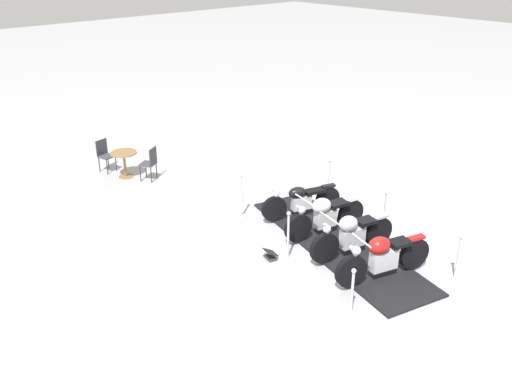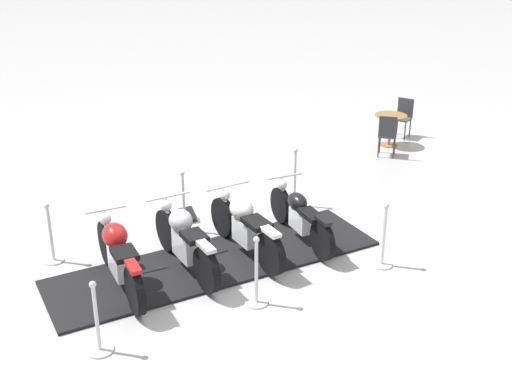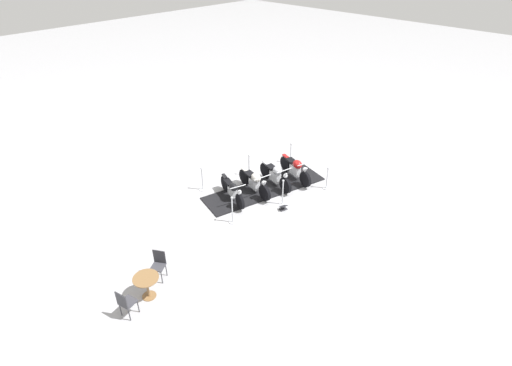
{
  "view_description": "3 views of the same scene",
  "coord_description": "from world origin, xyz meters",
  "px_view_note": "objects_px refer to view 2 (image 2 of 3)",
  "views": [
    {
      "loc": [
        -8.68,
        -6.81,
        6.28
      ],
      "look_at": [
        -0.7,
        1.98,
        1.09
      ],
      "focal_mm": 38.62,
      "sensor_mm": 36.0,
      "label": 1
    },
    {
      "loc": [
        6.88,
        -5.64,
        5.05
      ],
      "look_at": [
        -0.15,
        1.0,
        1.05
      ],
      "focal_mm": 44.69,
      "sensor_mm": 36.0,
      "label": 2
    },
    {
      "loc": [
        -9.6,
        10.5,
        9.22
      ],
      "look_at": [
        -0.61,
        1.17,
        1.09
      ],
      "focal_mm": 28.05,
      "sensor_mm": 36.0,
      "label": 3
    }
  ],
  "objects_px": {
    "motorcycle_chrome": "(184,240)",
    "cafe_chair_across_table": "(403,115)",
    "stanchion_right_front": "(295,186)",
    "cafe_table": "(391,123)",
    "stanchion_left_mid": "(256,283)",
    "motorcycle_black": "(300,215)",
    "motorcycle_maroon": "(118,255)",
    "motorcycle_cream": "(245,226)",
    "stanchion_left_front": "(383,246)",
    "info_placard": "(187,217)",
    "stanchion_right_rear": "(52,243)",
    "stanchion_left_rear": "(98,331)",
    "cafe_chair_near_table": "(388,133)",
    "stanchion_right_mid": "(184,209)"
  },
  "relations": [
    {
      "from": "stanchion_right_mid",
      "to": "stanchion_left_mid",
      "type": "height_order",
      "value": "stanchion_right_mid"
    },
    {
      "from": "motorcycle_black",
      "to": "stanchion_right_rear",
      "type": "relative_size",
      "value": 2.01
    },
    {
      "from": "motorcycle_black",
      "to": "cafe_chair_across_table",
      "type": "height_order",
      "value": "motorcycle_black"
    },
    {
      "from": "stanchion_right_rear",
      "to": "cafe_chair_across_table",
      "type": "bearing_deg",
      "value": 89.28
    },
    {
      "from": "motorcycle_cream",
      "to": "stanchion_right_front",
      "type": "relative_size",
      "value": 1.88
    },
    {
      "from": "motorcycle_maroon",
      "to": "cafe_chair_across_table",
      "type": "xyz_separation_m",
      "value": [
        -1.29,
        9.03,
        0.01
      ]
    },
    {
      "from": "stanchion_right_rear",
      "to": "stanchion_right_front",
      "type": "bearing_deg",
      "value": 75.32
    },
    {
      "from": "stanchion_right_mid",
      "to": "stanchion_right_rear",
      "type": "bearing_deg",
      "value": -104.68
    },
    {
      "from": "motorcycle_chrome",
      "to": "stanchion_right_mid",
      "type": "relative_size",
      "value": 1.87
    },
    {
      "from": "stanchion_left_front",
      "to": "motorcycle_chrome",
      "type": "bearing_deg",
      "value": -130.43
    },
    {
      "from": "stanchion_left_rear",
      "to": "cafe_chair_near_table",
      "type": "xyz_separation_m",
      "value": [
        -1.8,
        8.54,
        0.26
      ]
    },
    {
      "from": "stanchion_left_rear",
      "to": "cafe_chair_across_table",
      "type": "relative_size",
      "value": 1.06
    },
    {
      "from": "stanchion_left_rear",
      "to": "cafe_chair_near_table",
      "type": "distance_m",
      "value": 8.73
    },
    {
      "from": "stanchion_left_front",
      "to": "cafe_chair_across_table",
      "type": "xyz_separation_m",
      "value": [
        -3.56,
        5.68,
        0.22
      ]
    },
    {
      "from": "stanchion_left_rear",
      "to": "stanchion_left_mid",
      "type": "bearing_deg",
      "value": 75.32
    },
    {
      "from": "motorcycle_chrome",
      "to": "stanchion_right_front",
      "type": "relative_size",
      "value": 1.85
    },
    {
      "from": "stanchion_right_mid",
      "to": "stanchion_left_mid",
      "type": "bearing_deg",
      "value": -14.68
    },
    {
      "from": "stanchion_left_mid",
      "to": "stanchion_left_front",
      "type": "relative_size",
      "value": 0.98
    },
    {
      "from": "stanchion_left_mid",
      "to": "cafe_chair_near_table",
      "type": "height_order",
      "value": "stanchion_left_mid"
    },
    {
      "from": "motorcycle_black",
      "to": "cafe_table",
      "type": "distance_m",
      "value": 5.55
    },
    {
      "from": "cafe_chair_across_table",
      "to": "stanchion_right_front",
      "type": "bearing_deg",
      "value": -1.67
    },
    {
      "from": "stanchion_left_mid",
      "to": "cafe_table",
      "type": "xyz_separation_m",
      "value": [
        -2.8,
        7.06,
        0.24
      ]
    },
    {
      "from": "motorcycle_chrome",
      "to": "motorcycle_maroon",
      "type": "height_order",
      "value": "same"
    },
    {
      "from": "stanchion_left_rear",
      "to": "motorcycle_maroon",
      "type": "bearing_deg",
      "value": 137.7
    },
    {
      "from": "stanchion_right_front",
      "to": "cafe_table",
      "type": "relative_size",
      "value": 1.51
    },
    {
      "from": "motorcycle_maroon",
      "to": "cafe_table",
      "type": "xyz_separation_m",
      "value": [
        -1.1,
        8.22,
        0.03
      ]
    },
    {
      "from": "stanchion_left_rear",
      "to": "info_placard",
      "type": "distance_m",
      "value": 3.83
    },
    {
      "from": "motorcycle_maroon",
      "to": "cafe_chair_near_table",
      "type": "distance_m",
      "value": 7.55
    },
    {
      "from": "motorcycle_black",
      "to": "motorcycle_maroon",
      "type": "distance_m",
      "value": 3.12
    },
    {
      "from": "stanchion_right_front",
      "to": "stanchion_left_front",
      "type": "relative_size",
      "value": 1.07
    },
    {
      "from": "stanchion_right_mid",
      "to": "info_placard",
      "type": "distance_m",
      "value": 0.5
    },
    {
      "from": "stanchion_right_rear",
      "to": "stanchion_right_front",
      "type": "height_order",
      "value": "stanchion_right_front"
    },
    {
      "from": "motorcycle_cream",
      "to": "cafe_table",
      "type": "relative_size",
      "value": 2.83
    },
    {
      "from": "motorcycle_chrome",
      "to": "stanchion_left_front",
      "type": "relative_size",
      "value": 1.97
    },
    {
      "from": "motorcycle_cream",
      "to": "stanchion_left_mid",
      "type": "relative_size",
      "value": 2.04
    },
    {
      "from": "cafe_chair_across_table",
      "to": "cafe_chair_near_table",
      "type": "bearing_deg",
      "value": 8.85
    },
    {
      "from": "stanchion_right_mid",
      "to": "motorcycle_black",
      "type": "bearing_deg",
      "value": 35.98
    },
    {
      "from": "stanchion_right_rear",
      "to": "motorcycle_maroon",
      "type": "bearing_deg",
      "value": 14.23
    },
    {
      "from": "cafe_table",
      "to": "stanchion_left_rear",
      "type": "bearing_deg",
      "value": -76.48
    },
    {
      "from": "stanchion_left_mid",
      "to": "cafe_chair_near_table",
      "type": "bearing_deg",
      "value": 110.47
    },
    {
      "from": "stanchion_right_mid",
      "to": "stanchion_right_front",
      "type": "relative_size",
      "value": 0.99
    },
    {
      "from": "motorcycle_black",
      "to": "cafe_chair_near_table",
      "type": "height_order",
      "value": "motorcycle_black"
    },
    {
      "from": "stanchion_left_front",
      "to": "stanchion_right_front",
      "type": "bearing_deg",
      "value": 165.32
    },
    {
      "from": "cafe_table",
      "to": "motorcycle_chrome",
      "type": "bearing_deg",
      "value": -79.29
    },
    {
      "from": "info_placard",
      "to": "stanchion_left_mid",
      "type": "bearing_deg",
      "value": -93.61
    },
    {
      "from": "motorcycle_chrome",
      "to": "cafe_chair_across_table",
      "type": "height_order",
      "value": "motorcycle_chrome"
    },
    {
      "from": "motorcycle_cream",
      "to": "motorcycle_maroon",
      "type": "height_order",
      "value": "motorcycle_maroon"
    },
    {
      "from": "stanchion_right_rear",
      "to": "info_placard",
      "type": "relative_size",
      "value": 2.89
    },
    {
      "from": "cafe_chair_across_table",
      "to": "stanchion_left_front",
      "type": "bearing_deg",
      "value": 18.83
    },
    {
      "from": "stanchion_right_mid",
      "to": "stanchion_left_mid",
      "type": "relative_size",
      "value": 1.07
    }
  ]
}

